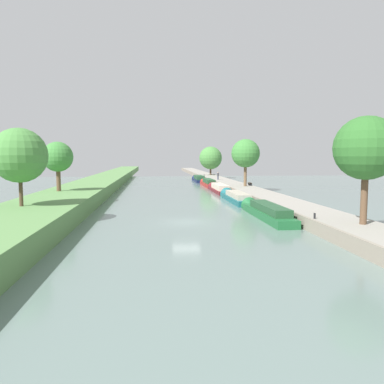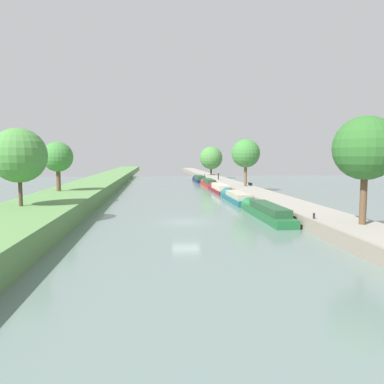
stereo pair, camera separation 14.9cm
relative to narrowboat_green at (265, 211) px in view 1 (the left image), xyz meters
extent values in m
plane|color=slate|center=(-7.97, -1.90, -0.58)|extent=(160.00, 160.00, 0.00)
cube|color=#5B894C|center=(-21.09, -1.90, 0.29)|extent=(7.30, 260.00, 1.75)
cube|color=gray|center=(3.75, -1.90, -0.07)|extent=(4.49, 260.00, 1.02)
cube|color=gray|center=(1.38, -1.90, -0.05)|extent=(0.25, 260.00, 1.07)
cube|color=#1E6033|center=(0.00, -0.68, -0.22)|extent=(1.94, 11.75, 0.73)
cube|color=#234C2D|center=(0.00, -1.27, 0.49)|extent=(1.59, 8.23, 0.70)
cone|color=#1E6033|center=(0.00, 5.78, -0.22)|extent=(1.84, 1.16, 1.84)
cube|color=#195B60|center=(0.00, 12.64, -0.26)|extent=(2.12, 11.07, 0.65)
cube|color=#B2A893|center=(0.00, 12.09, 0.40)|extent=(1.73, 7.75, 0.65)
cone|color=#195B60|center=(0.00, 18.81, -0.26)|extent=(2.01, 1.27, 2.01)
cube|color=maroon|center=(0.02, 26.01, -0.31)|extent=(2.01, 11.37, 0.55)
cube|color=beige|center=(0.02, 25.44, 0.39)|extent=(1.65, 7.96, 0.85)
cone|color=maroon|center=(0.02, 32.30, -0.31)|extent=(1.91, 1.21, 1.91)
cube|color=maroon|center=(0.05, 38.68, -0.24)|extent=(1.85, 11.12, 0.69)
cube|color=#234C2D|center=(0.05, 38.13, 0.51)|extent=(1.51, 7.78, 0.80)
cone|color=maroon|center=(0.05, 44.80, -0.24)|extent=(1.75, 1.11, 1.75)
cube|color=#141E42|center=(-0.23, 52.38, -0.26)|extent=(2.17, 10.39, 0.65)
cube|color=#234C2D|center=(-0.23, 51.86, 0.49)|extent=(1.78, 7.28, 0.86)
cone|color=#141E42|center=(-0.23, 58.23, -0.26)|extent=(2.06, 1.30, 2.06)
cylinder|color=brown|center=(4.28, -9.86, 2.57)|extent=(0.49, 0.49, 4.26)
sphere|color=#2D6628|center=(4.28, -9.86, 5.96)|extent=(4.60, 4.60, 4.60)
cylinder|color=brown|center=(4.33, 25.58, 2.52)|extent=(0.49, 0.49, 4.18)
sphere|color=#3D7F38|center=(4.33, 25.58, 5.91)|extent=(4.71, 4.71, 4.71)
cylinder|color=#4C3828|center=(4.35, 63.90, 1.89)|extent=(0.49, 0.49, 2.92)
sphere|color=#47843D|center=(4.35, 63.90, 5.03)|extent=(6.08, 6.08, 6.08)
cylinder|color=#4C3828|center=(-22.06, -2.68, 2.68)|extent=(0.32, 0.32, 3.02)
sphere|color=#47843D|center=(-22.06, -2.68, 5.45)|extent=(4.59, 4.59, 4.59)
cylinder|color=brown|center=(-22.41, 11.29, 2.75)|extent=(0.51, 0.51, 3.17)
sphere|color=#3D7F38|center=(-22.41, 11.29, 5.34)|extent=(3.64, 3.64, 3.64)
cylinder|color=#282D42|center=(2.84, 43.55, 0.84)|extent=(0.26, 0.26, 0.82)
cylinder|color=#333338|center=(2.84, 43.55, 1.56)|extent=(0.34, 0.34, 0.62)
sphere|color=tan|center=(2.84, 43.55, 1.98)|extent=(0.22, 0.22, 0.22)
cylinder|color=black|center=(1.80, -7.16, 0.66)|extent=(0.16, 0.16, 0.45)
cylinder|color=black|center=(1.80, 57.92, 0.66)|extent=(0.16, 0.16, 0.45)
cube|color=#333338|center=(5.54, 26.49, 0.64)|extent=(0.40, 0.08, 0.41)
cube|color=#333338|center=(5.54, 27.69, 0.64)|extent=(0.40, 0.08, 0.41)
cube|color=brown|center=(5.54, 27.09, 0.87)|extent=(0.44, 1.50, 0.06)
camera|label=1|loc=(-10.89, -35.21, 5.34)|focal=34.79mm
camera|label=2|loc=(-10.74, -35.22, 5.34)|focal=34.79mm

